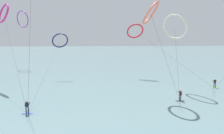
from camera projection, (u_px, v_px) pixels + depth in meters
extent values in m
cube|color=slate|center=(101.00, 54.00, 109.27)|extent=(400.00, 200.00, 0.08)
ellipsoid|color=#2647B7|center=(28.00, 114.00, 22.35)|extent=(1.40, 0.40, 0.06)
cylinder|color=#191E38|center=(28.00, 110.00, 22.29)|extent=(0.12, 0.12, 0.80)
cylinder|color=#191E38|center=(26.00, 110.00, 22.28)|extent=(0.12, 0.12, 0.80)
cube|color=#191E38|center=(27.00, 105.00, 22.17)|extent=(0.33, 0.21, 0.62)
sphere|color=tan|center=(27.00, 101.00, 22.11)|extent=(0.22, 0.22, 0.22)
cylinder|color=#191E38|center=(29.00, 104.00, 22.29)|extent=(0.11, 0.50, 0.39)
cylinder|color=#191E38|center=(25.00, 104.00, 22.27)|extent=(0.11, 0.50, 0.39)
ellipsoid|color=#8CC62D|center=(214.00, 88.00, 34.13)|extent=(1.40, 0.40, 0.06)
cylinder|color=black|center=(215.00, 85.00, 33.94)|extent=(0.12, 0.12, 0.80)
cylinder|color=black|center=(214.00, 85.00, 34.19)|extent=(0.12, 0.12, 0.80)
cube|color=black|center=(215.00, 82.00, 33.95)|extent=(0.30, 0.37, 0.62)
sphere|color=tan|center=(215.00, 79.00, 33.88)|extent=(0.22, 0.22, 0.22)
cylinder|color=black|center=(216.00, 81.00, 33.86)|extent=(0.50, 0.26, 0.39)
cylinder|color=black|center=(213.00, 81.00, 34.26)|extent=(0.50, 0.26, 0.39)
ellipsoid|color=black|center=(180.00, 101.00, 26.91)|extent=(1.40, 0.40, 0.06)
cylinder|color=black|center=(180.00, 98.00, 26.97)|extent=(0.12, 0.12, 0.80)
cylinder|color=black|center=(181.00, 98.00, 26.70)|extent=(0.12, 0.12, 0.80)
cube|color=black|center=(180.00, 93.00, 26.73)|extent=(0.25, 0.35, 0.62)
sphere|color=tan|center=(181.00, 91.00, 26.66)|extent=(0.22, 0.22, 0.22)
cylinder|color=black|center=(179.00, 92.00, 27.05)|extent=(0.51, 0.17, 0.39)
cylinder|color=black|center=(181.00, 93.00, 26.63)|extent=(0.51, 0.17, 0.39)
torus|color=#CC288E|center=(4.00, 13.00, 35.06)|extent=(3.97, 4.02, 3.88)
cylinder|color=#3F3F3F|center=(13.00, 53.00, 28.73)|extent=(9.30, 15.87, 13.79)
cylinder|color=#3F3F3F|center=(30.00, 27.00, 21.26)|extent=(1.73, 1.00, 21.05)
torus|color=red|center=(135.00, 31.00, 44.09)|extent=(4.86, 4.23, 3.69)
cylinder|color=#3F3F3F|center=(170.00, 56.00, 39.13)|extent=(12.66, 12.88, 10.86)
torus|color=purple|center=(23.00, 19.00, 56.87)|extent=(4.88, 3.51, 5.21)
torus|color=silver|center=(175.00, 27.00, 32.32)|extent=(4.39, 4.85, 4.42)
cylinder|color=#3F3F3F|center=(177.00, 61.00, 29.63)|extent=(1.68, 7.16, 11.06)
torus|color=#EA7260|center=(151.00, 13.00, 27.81)|extent=(4.03, 4.80, 3.57)
cylinder|color=#3F3F3F|center=(165.00, 57.00, 27.38)|extent=(3.91, 3.32, 12.90)
torus|color=navy|center=(60.00, 40.00, 42.13)|extent=(3.83, 2.22, 3.41)
cylinder|color=#3F3F3F|center=(49.00, 66.00, 32.26)|extent=(0.06, 21.48, 8.63)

